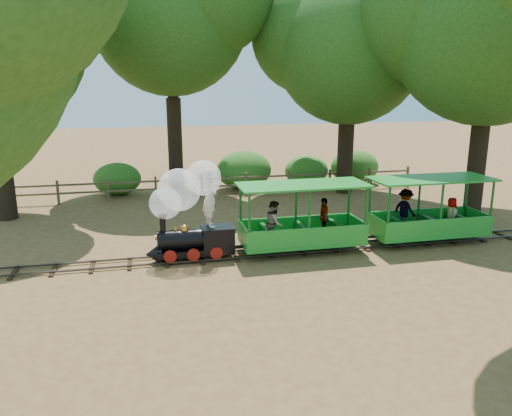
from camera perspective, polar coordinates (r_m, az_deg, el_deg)
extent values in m
plane|color=olive|center=(14.86, 1.42, -5.28)|extent=(90.00, 90.00, 0.00)
cube|color=#3F3D3A|center=(14.56, 1.72, -5.39)|extent=(22.00, 0.05, 0.05)
cube|color=#3F3D3A|center=(15.11, 1.14, -4.65)|extent=(22.00, 0.05, 0.05)
cube|color=#382314|center=(14.85, 1.43, -5.19)|extent=(0.12, 1.00, 0.05)
cube|color=#382314|center=(14.51, -18.21, -6.40)|extent=(0.12, 1.00, 0.05)
cube|color=#382314|center=(16.74, 18.28, -3.66)|extent=(0.12, 1.00, 0.05)
cube|color=black|center=(14.41, -6.91, -4.84)|extent=(2.18, 0.69, 0.18)
cylinder|color=black|center=(14.27, -8.34, -3.53)|extent=(1.39, 0.55, 0.55)
cylinder|color=black|center=(14.10, -10.62, -1.75)|extent=(0.16, 0.16, 0.44)
sphere|color=orange|center=(14.18, -8.18, -2.38)|extent=(0.26, 0.26, 0.26)
cylinder|color=orange|center=(14.16, -9.18, -2.36)|extent=(0.10, 0.10, 0.10)
cube|color=black|center=(14.37, -4.40, -3.31)|extent=(0.89, 0.69, 0.54)
cube|color=black|center=(14.29, -4.42, -2.19)|extent=(0.94, 0.75, 0.04)
cone|color=black|center=(14.36, -11.65, -5.20)|extent=(0.45, 0.63, 0.63)
cylinder|color=orange|center=(14.21, -11.26, -3.32)|extent=(0.10, 0.14, 0.14)
cylinder|color=maroon|center=(14.02, -9.78, -5.49)|extent=(0.36, 0.06, 0.36)
cylinder|color=maroon|center=(14.70, -9.95, -4.57)|extent=(0.36, 0.06, 0.36)
cylinder|color=maroon|center=(14.07, -7.15, -5.33)|extent=(0.36, 0.06, 0.36)
cylinder|color=maroon|center=(14.74, -7.44, -4.42)|extent=(0.36, 0.06, 0.36)
cylinder|color=maroon|center=(14.14, -4.55, -5.16)|extent=(0.36, 0.06, 0.36)
cylinder|color=maroon|center=(14.81, -4.96, -4.26)|extent=(0.36, 0.06, 0.36)
sphere|color=white|center=(14.01, -10.33, 0.55)|extent=(0.89, 0.89, 0.89)
sphere|color=white|center=(14.00, -8.78, 2.07)|extent=(1.19, 1.19, 1.19)
sphere|color=white|center=(14.06, -6.02, 3.44)|extent=(0.99, 0.99, 0.99)
imported|color=silver|center=(14.10, -5.35, 1.19)|extent=(0.50, 0.67, 1.69)
cube|color=green|center=(15.02, 5.23, -3.76)|extent=(3.64, 1.39, 0.11)
cube|color=#145B1C|center=(15.06, 5.22, -4.23)|extent=(3.28, 0.54, 0.15)
cube|color=green|center=(14.34, 6.07, -3.32)|extent=(3.64, 0.06, 0.54)
cube|color=green|center=(15.52, 4.51, -1.92)|extent=(3.64, 0.06, 0.54)
cube|color=green|center=(14.59, 5.38, 2.65)|extent=(3.80, 1.55, 0.05)
cylinder|color=#145B1C|center=(13.75, -0.76, -1.68)|extent=(0.07, 0.07, 1.71)
cylinder|color=#145B1C|center=(14.95, -1.78, -0.38)|extent=(0.07, 0.07, 1.71)
cylinder|color=#145B1C|center=(14.85, 12.44, -0.82)|extent=(0.07, 0.07, 1.71)
cylinder|color=#145B1C|center=(15.96, 10.53, 0.32)|extent=(0.07, 0.07, 1.71)
cube|color=#145B1C|center=(14.65, 1.19, -3.08)|extent=(0.13, 1.18, 0.43)
cube|color=#145B1C|center=(14.94, 5.26, -2.79)|extent=(0.13, 1.18, 0.43)
cube|color=#145B1C|center=(15.31, 9.15, -2.50)|extent=(0.13, 1.18, 0.43)
cylinder|color=black|center=(14.41, 1.25, -4.86)|extent=(0.30, 0.06, 0.30)
cylinder|color=black|center=(15.08, 0.57, -3.98)|extent=(0.30, 0.06, 0.30)
cylinder|color=black|center=(15.12, 9.86, -4.14)|extent=(0.30, 0.06, 0.30)
cylinder|color=black|center=(15.76, 8.85, -3.34)|extent=(0.30, 0.06, 0.30)
imported|color=gray|center=(14.27, 2.11, -1.73)|extent=(0.65, 0.75, 1.30)
imported|color=gray|center=(15.23, 7.74, -1.02)|extent=(0.41, 0.74, 1.20)
cube|color=green|center=(16.76, 18.99, -2.59)|extent=(3.64, 1.39, 0.11)
cube|color=#145B1C|center=(16.80, 18.95, -3.01)|extent=(3.28, 0.54, 0.15)
cube|color=green|center=(16.15, 20.28, -2.14)|extent=(3.64, 0.06, 0.54)
cube|color=green|center=(17.21, 17.94, -0.96)|extent=(3.64, 0.06, 0.54)
cube|color=green|center=(16.37, 19.47, 3.16)|extent=(3.80, 1.55, 0.05)
cylinder|color=#145B1C|center=(15.16, 14.90, -0.65)|extent=(0.07, 0.07, 1.71)
cylinder|color=#145B1C|center=(16.25, 12.86, 0.46)|extent=(0.07, 0.07, 1.71)
cylinder|color=#145B1C|center=(17.04, 25.29, 0.06)|extent=(0.07, 0.07, 1.71)
cylinder|color=#145B1C|center=(18.01, 22.86, 1.02)|extent=(0.07, 0.07, 1.71)
cube|color=#145B1C|center=(16.15, 15.76, -1.98)|extent=(0.13, 1.18, 0.43)
cube|color=#145B1C|center=(16.69, 19.06, -1.71)|extent=(0.13, 1.18, 0.43)
cube|color=#145B1C|center=(17.29, 22.14, -1.45)|extent=(0.13, 1.18, 0.43)
cylinder|color=black|center=(15.91, 16.06, -3.57)|extent=(0.30, 0.06, 0.30)
cylinder|color=black|center=(16.52, 14.86, -2.83)|extent=(0.30, 0.06, 0.30)
cylinder|color=black|center=(17.14, 22.92, -2.89)|extent=(0.30, 0.06, 0.30)
cylinder|color=black|center=(17.70, 21.56, -2.23)|extent=(0.30, 0.06, 0.30)
imported|color=gray|center=(16.45, 16.68, -0.15)|extent=(0.74, 0.96, 1.31)
imported|color=gray|center=(16.72, 21.39, -0.71)|extent=(0.47, 0.60, 1.09)
cylinder|color=#2D2116|center=(20.45, -26.97, 3.61)|extent=(0.70, 0.70, 3.48)
sphere|color=#204C17|center=(19.00, -24.50, 20.12)|extent=(5.02, 5.02, 5.02)
cylinder|color=#2D2116|center=(23.28, -9.22, 7.06)|extent=(0.66, 0.66, 4.26)
cylinder|color=#2D2116|center=(23.12, -9.56, 15.33)|extent=(0.50, 0.50, 2.44)
sphere|color=#204C17|center=(23.28, -9.80, 20.85)|extent=(6.83, 6.83, 6.83)
sphere|color=#204C17|center=(24.50, -13.92, 21.92)|extent=(5.47, 5.47, 5.47)
cylinder|color=#2D2116|center=(23.13, 10.15, 5.92)|extent=(0.72, 0.72, 3.41)
cylinder|color=#2D2116|center=(22.91, 10.45, 12.57)|extent=(0.54, 0.54, 1.95)
sphere|color=#204C17|center=(22.94, 10.67, 17.43)|extent=(6.49, 6.49, 6.49)
sphere|color=#204C17|center=(22.82, 15.76, 19.23)|extent=(4.87, 4.87, 4.87)
sphere|color=#204C17|center=(23.53, 6.14, 19.09)|extent=(5.19, 5.19, 5.19)
cylinder|color=#2D2116|center=(20.97, 23.90, 4.49)|extent=(0.68, 0.68, 3.71)
cylinder|color=#2D2116|center=(20.74, 24.72, 12.42)|extent=(0.51, 0.51, 2.12)
sphere|color=#204C17|center=(20.83, 25.35, 18.24)|extent=(7.10, 7.10, 7.10)
sphere|color=#204C17|center=(21.04, 19.70, 20.65)|extent=(5.68, 5.68, 5.68)
cube|color=brown|center=(22.70, -26.68, 1.36)|extent=(0.10, 0.10, 1.00)
cube|color=brown|center=(22.30, -21.70, 1.67)|extent=(0.10, 0.10, 1.00)
cube|color=brown|center=(22.07, -16.57, 1.97)|extent=(0.10, 0.10, 1.00)
cube|color=brown|center=(22.03, -11.38, 2.26)|extent=(0.10, 0.10, 1.00)
cube|color=brown|center=(22.16, -6.21, 2.53)|extent=(0.10, 0.10, 1.00)
cube|color=brown|center=(22.47, -1.13, 2.77)|extent=(0.10, 0.10, 1.00)
cube|color=brown|center=(22.96, 3.77, 2.99)|extent=(0.10, 0.10, 1.00)
cube|color=brown|center=(23.60, 8.43, 3.17)|extent=(0.10, 0.10, 1.00)
cube|color=brown|center=(24.39, 12.82, 3.33)|extent=(0.10, 0.10, 1.00)
cube|color=brown|center=(25.31, 16.92, 3.46)|extent=(0.10, 0.10, 1.00)
cube|color=brown|center=(22.24, -3.66, 3.41)|extent=(18.00, 0.06, 0.08)
cube|color=brown|center=(22.30, -3.65, 2.53)|extent=(18.00, 0.06, 0.08)
ellipsoid|color=#2D6B1E|center=(23.28, -15.57, 3.23)|extent=(2.11, 1.62, 1.46)
ellipsoid|color=#2D6B1E|center=(23.68, -1.38, 4.36)|extent=(2.62, 2.02, 1.81)
ellipsoid|color=#2D6B1E|center=(24.51, 5.79, 4.25)|extent=(2.15, 1.65, 1.49)
ellipsoid|color=#2D6B1E|center=(25.41, 11.21, 4.62)|extent=(2.43, 1.87, 1.69)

